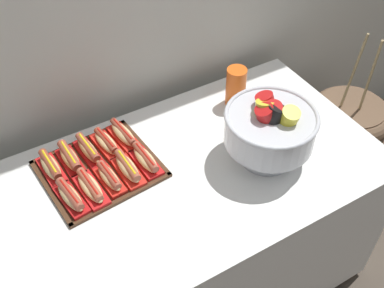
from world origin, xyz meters
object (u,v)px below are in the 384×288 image
(hot_dog_7, at_px, (88,150))
(hot_dog_5, at_px, (51,167))
(hot_dog_1, at_px, (90,187))
(hot_dog_2, at_px, (109,178))
(hot_dog_8, at_px, (106,143))
(punch_bowl, at_px, (270,127))
(hot_dog_0, at_px, (71,197))
(hot_dog_4, at_px, (146,160))
(floor_vase, at_px, (340,148))
(hot_dog_6, at_px, (70,158))
(hot_dog_9, at_px, (124,135))
(serving_tray, at_px, (100,169))
(buffet_table, at_px, (185,230))
(hot_dog_3, at_px, (128,168))
(cup_stack, at_px, (236,87))

(hot_dog_7, bearing_deg, hot_dog_5, -175.21)
(hot_dog_1, bearing_deg, hot_dog_5, 119.24)
(hot_dog_7, bearing_deg, hot_dog_2, -85.21)
(hot_dog_8, relative_size, punch_bowl, 0.51)
(hot_dog_0, xyz_separation_m, punch_bowl, (0.71, -0.16, 0.12))
(hot_dog_2, height_order, hot_dog_4, hot_dog_4)
(floor_vase, distance_m, hot_dog_2, 1.38)
(hot_dog_0, xyz_separation_m, hot_dog_4, (0.30, 0.03, 0.00))
(hot_dog_6, bearing_deg, hot_dog_9, 4.79)
(floor_vase, height_order, serving_tray, floor_vase)
(buffet_table, relative_size, hot_dog_9, 8.29)
(hot_dog_3, bearing_deg, hot_dog_9, 70.35)
(hot_dog_1, height_order, hot_dog_7, hot_dog_7)
(hot_dog_8, bearing_deg, hot_dog_4, -60.76)
(floor_vase, distance_m, hot_dog_5, 1.54)
(hot_dog_0, xyz_separation_m, hot_dog_5, (-0.01, 0.16, 0.00))
(hot_dog_4, height_order, hot_dog_6, hot_dog_6)
(floor_vase, relative_size, hot_dog_6, 6.02)
(cup_stack, bearing_deg, hot_dog_1, -167.60)
(hot_dog_0, xyz_separation_m, hot_dog_9, (0.29, 0.19, -0.00))
(serving_tray, relative_size, hot_dog_9, 2.41)
(hot_dog_6, distance_m, hot_dog_8, 0.15)
(hot_dog_5, distance_m, hot_dog_9, 0.30)
(buffet_table, relative_size, hot_dog_7, 8.41)
(floor_vase, xyz_separation_m, hot_dog_1, (-1.35, -0.04, 0.53))
(hot_dog_0, height_order, cup_stack, cup_stack)
(buffet_table, height_order, hot_dog_2, hot_dog_2)
(serving_tray, relative_size, hot_dog_6, 2.62)
(floor_vase, height_order, hot_dog_4, floor_vase)
(floor_vase, distance_m, hot_dog_0, 1.52)
(floor_vase, distance_m, hot_dog_3, 1.31)
(hot_dog_2, bearing_deg, hot_dog_4, 4.79)
(hot_dog_0, relative_size, hot_dog_1, 0.96)
(buffet_table, xyz_separation_m, hot_dog_9, (-0.12, 0.27, 0.40))
(buffet_table, relative_size, hot_dog_6, 9.02)
(hot_dog_6, distance_m, cup_stack, 0.73)
(hot_dog_0, distance_m, punch_bowl, 0.74)
(hot_dog_3, height_order, punch_bowl, punch_bowl)
(punch_bowl, bearing_deg, serving_tray, 155.79)
(hot_dog_2, bearing_deg, floor_vase, 1.32)
(buffet_table, height_order, hot_dog_6, hot_dog_6)
(floor_vase, xyz_separation_m, hot_dog_9, (-1.14, 0.15, 0.53))
(cup_stack, bearing_deg, punch_bowl, -103.54)
(serving_tray, bearing_deg, hot_dog_0, -146.40)
(serving_tray, bearing_deg, hot_dog_6, 137.07)
(hot_dog_0, height_order, hot_dog_7, hot_dog_7)
(hot_dog_5, height_order, hot_dog_9, hot_dog_5)
(punch_bowl, bearing_deg, buffet_table, 164.71)
(hot_dog_9, xyz_separation_m, cup_stack, (0.50, -0.03, 0.05))
(hot_dog_5, bearing_deg, hot_dog_2, -42.93)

